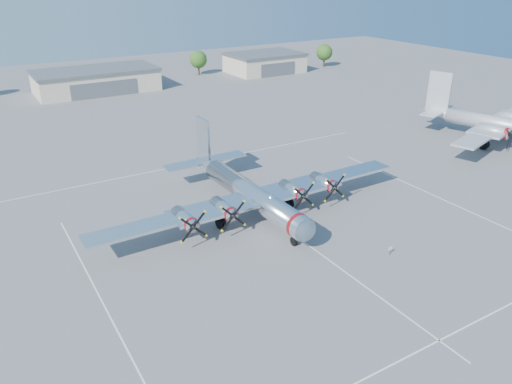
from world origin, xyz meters
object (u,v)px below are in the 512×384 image
tree_east (198,59)px  tree_far_east (324,52)px  main_bomber_b29 (248,212)px  info_placard (390,249)px  twin_engine_east (486,140)px  hangar_east (265,62)px  hangar_center (96,80)px

tree_east → tree_far_east: (38.00, -8.00, 0.00)m
main_bomber_b29 → info_placard: main_bomber_b29 is taller
tree_east → tree_far_east: bearing=-11.9°
twin_engine_east → main_bomber_b29: bearing=166.3°
hangar_east → tree_far_east: (20.00, -1.96, 1.51)m
main_bomber_b29 → twin_engine_east: bearing=2.4°
hangar_center → info_placard: 92.42m
hangar_east → twin_engine_east: bearing=-89.7°
tree_far_east → info_placard: (-61.84, -90.23, -3.57)m
info_placard → main_bomber_b29: bearing=113.3°
tree_east → main_bomber_b29: (-31.53, -81.88, -4.22)m
hangar_center → tree_far_east: 68.05m
info_placard → hangar_center: bearing=91.9°
tree_far_east → tree_east: bearing=168.1°
hangar_east → twin_engine_east: size_ratio=0.62×
twin_engine_east → tree_far_east: bearing=57.5°
twin_engine_east → hangar_center: bearing=106.5°
hangar_center → tree_far_east: tree_far_east is taller
hangar_center → info_placard: hangar_center is taller
info_placard → twin_engine_east: bearing=22.7°
hangar_center → hangar_east: size_ratio=1.39×
main_bomber_b29 → twin_engine_east: 50.03m
hangar_east → info_placard: 101.26m
hangar_center → tree_east: size_ratio=4.31×
main_bomber_b29 → info_placard: 18.09m
hangar_east → tree_east: 19.04m
tree_east → twin_engine_east: (18.41, -78.93, -4.22)m
tree_far_east → twin_engine_east: bearing=-105.4°
hangar_center → tree_east: (30.00, 6.04, 1.51)m
hangar_east → main_bomber_b29: size_ratio=0.51×
hangar_east → info_placard: (-41.84, -92.19, -2.06)m
hangar_center → main_bomber_b29: hangar_center is taller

